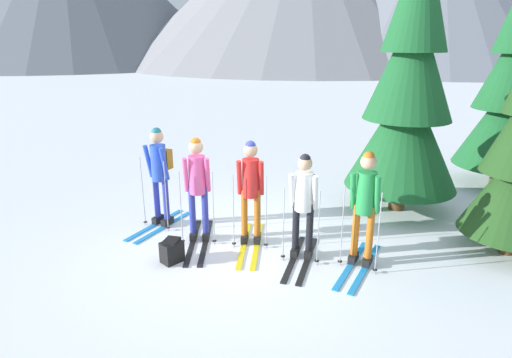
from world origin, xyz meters
name	(u,v)px	position (x,y,z in m)	size (l,w,h in m)	color
ground_plane	(242,244)	(0.00, 0.00, 0.00)	(400.00, 400.00, 0.00)	white
skier_in_blue	(160,170)	(-1.67, 0.46, 1.07)	(0.69, 1.61, 1.86)	#1E84D1
skier_in_pink	(197,185)	(-0.76, 0.00, 1.01)	(0.73, 1.79, 1.82)	black
skier_in_red	(251,186)	(0.13, 0.11, 1.02)	(0.60, 1.74, 1.80)	yellow
skier_in_white	(304,200)	(1.06, -0.19, 0.97)	(0.61, 1.57, 1.72)	black
skier_in_green	(365,204)	(1.97, -0.22, 1.01)	(0.71, 1.68, 1.81)	#1E84D1
pine_tree_near	(409,91)	(2.68, 2.31, 2.41)	(2.18, 2.18, 5.26)	#51381E
backpack_on_snow_front	(172,251)	(-0.91, -0.83, 0.19)	(0.37, 0.40, 0.38)	black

